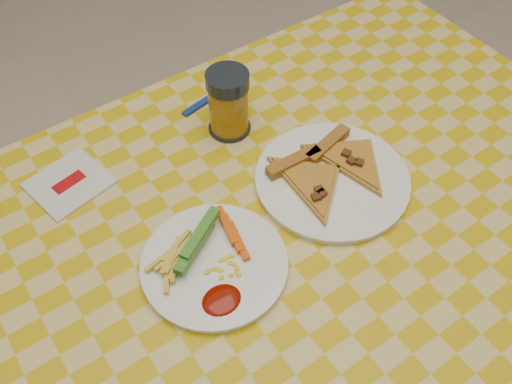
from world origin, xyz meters
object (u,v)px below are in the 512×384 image
Objects in this scene: table at (290,246)px; plate_left at (214,265)px; plate_right at (332,181)px; drink_glass at (228,103)px.

table is 0.17m from plate_left.
plate_left is at bearing -173.43° from plate_right.
plate_left is at bearing -127.39° from drink_glass.
plate_right reaches higher than table.
plate_right is (0.11, 0.03, 0.08)m from table.
plate_left and plate_right have the same top height.
table is 0.28m from drink_glass.
plate_right is at bearing -71.17° from drink_glass.
drink_glass is at bearing 82.10° from table.
table is at bearing -97.90° from drink_glass.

